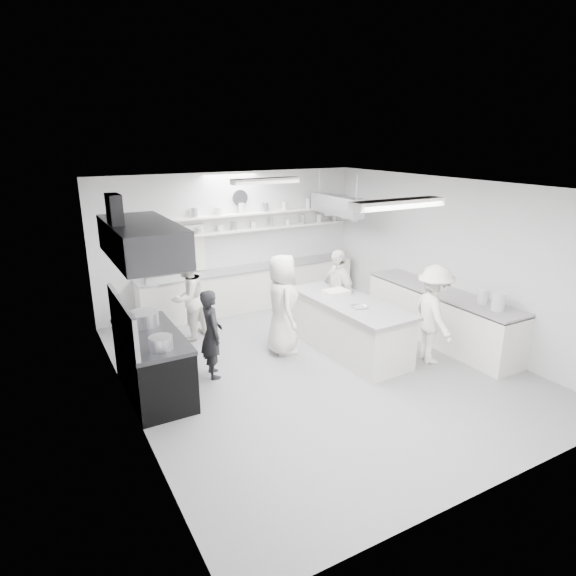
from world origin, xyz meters
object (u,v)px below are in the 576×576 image
back_counter (251,288)px  cook_stove (212,334)px  right_counter (440,316)px  prep_island (349,327)px  stove (153,366)px  cook_back (188,298)px

back_counter → cook_stove: 3.32m
right_counter → prep_island: bearing=166.5°
cook_stove → back_counter: bearing=-27.9°
stove → right_counter: size_ratio=0.55×
back_counter → cook_back: (-1.78, -1.04, 0.36)m
back_counter → stove: bearing=-136.0°
cook_stove → stove: bearing=103.9°
back_counter → cook_stove: bearing=-125.6°
prep_island → stove: bearing=175.0°
back_counter → cook_stove: cook_stove is taller
back_counter → right_counter: (2.35, -3.40, 0.01)m
stove → back_counter: (2.90, 2.80, 0.01)m
right_counter → cook_back: (-4.13, 2.36, 0.35)m
right_counter → cook_back: cook_back is taller
back_counter → right_counter: right_counter is taller
stove → prep_island: size_ratio=0.74×
back_counter → cook_back: cook_back is taller
cook_stove → cook_back: 1.66m
cook_back → back_counter: bearing=176.0°
stove → cook_back: bearing=57.5°
right_counter → prep_island: size_ratio=1.35×
right_counter → prep_island: right_counter is taller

